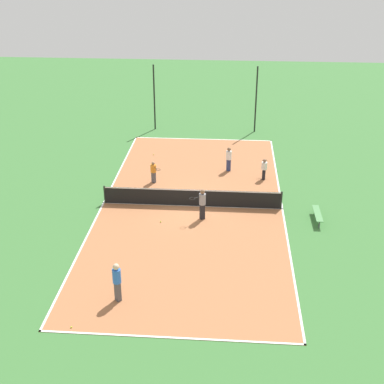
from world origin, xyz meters
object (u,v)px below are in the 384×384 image
Objects in this scene: player_near_blue at (117,279)px; player_baseline_gray at (202,202)px; player_far_white at (264,168)px; tennis_ball_far_baseline at (71,327)px; tennis_ball_midcourt at (161,222)px; tennis_ball_near_net at (154,154)px; player_near_white at (229,158)px; tennis_net at (192,197)px; fence_post_back_left at (154,98)px; player_center_orange at (154,171)px; bench at (318,214)px; fence_post_back_right at (256,100)px.

player_baseline_gray is at bearing -66.80° from player_near_blue.
player_near_blue is (-6.74, -13.08, 0.29)m from player_far_white.
tennis_ball_far_baseline is at bearing 157.25° from player_far_white.
tennis_ball_midcourt is at bearing -51.67° from player_near_blue.
tennis_ball_near_net and tennis_ball_far_baseline have the same top height.
tennis_ball_midcourt is at bearing -13.75° from player_baseline_gray.
tennis_ball_near_net is at bearing 100.22° from tennis_ball_midcourt.
tennis_ball_far_baseline is at bearing 55.02° from player_near_white.
tennis_net reaches higher than tennis_ball_far_baseline.
fence_post_back_left is at bearing -100.67° from player_baseline_gray.
tennis_ball_midcourt is (-2.22, -0.56, -1.00)m from player_baseline_gray.
player_far_white is 0.26× the size of fence_post_back_left.
player_baseline_gray is 0.34× the size of fence_post_back_left.
fence_post_back_left reaches higher than tennis_ball_midcourt.
player_baseline_gray is 8.14m from player_near_blue.
tennis_net is at bearing -59.41° from player_near_blue.
fence_post_back_left is (-1.50, 22.35, 1.51)m from player_near_blue.
tennis_ball_near_net is 9.91m from tennis_ball_midcourt.
player_far_white is 8.43m from tennis_ball_near_net.
player_center_orange is 10.51m from fence_post_back_left.
bench is at bearing 41.76° from tennis_ball_far_baseline.
tennis_ball_far_baseline is 24.39m from fence_post_back_left.
bench is 12.26m from player_near_blue.
tennis_net is 5.74× the size of player_baseline_gray.
tennis_net is 6.28× the size of player_near_white.
fence_post_back_right reaches higher than tennis_ball_far_baseline.
player_near_blue is 26.82× the size of tennis_ball_far_baseline.
tennis_ball_midcourt is (-1.55, -2.08, -0.51)m from tennis_net.
player_baseline_gray is at bearing 93.01° from bench.
fence_post_back_left is 1.00× the size of fence_post_back_right.
fence_post_back_right reaches higher than player_far_white.
fence_post_back_left is (-0.66, 5.65, 2.53)m from tennis_ball_near_net.
tennis_ball_midcourt is at bearing -79.78° from tennis_ball_near_net.
tennis_net is at bearing 3.65° from player_center_orange.
tennis_net is at bearing -94.21° from player_baseline_gray.
bench is at bearing -78.45° from fence_post_back_right.
player_near_white is (4.65, 2.20, 0.14)m from player_center_orange.
player_baseline_gray reaches higher than tennis_ball_midcourt.
player_near_white is 23.90× the size of tennis_ball_midcourt.
bench is 1.39× the size of player_center_orange.
tennis_ball_midcourt is at bearing -25.19° from player_center_orange.
player_near_white is at bearing 37.36° from bench.
fence_post_back_left is (-4.64, 14.84, 1.53)m from player_baseline_gray.
fence_post_back_right is (-2.97, 14.52, 2.19)m from bench.
player_center_orange is 0.79× the size of player_baseline_gray.
tennis_ball_near_net is at bearing 113.31° from tennis_net.
player_near_white reaches higher than tennis_net.
fence_post_back_right is at bearing 37.84° from tennis_ball_near_net.
tennis_ball_midcourt is (1.09, -5.13, -0.75)m from player_center_orange.
player_baseline_gray is 10.07m from tennis_ball_near_net.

